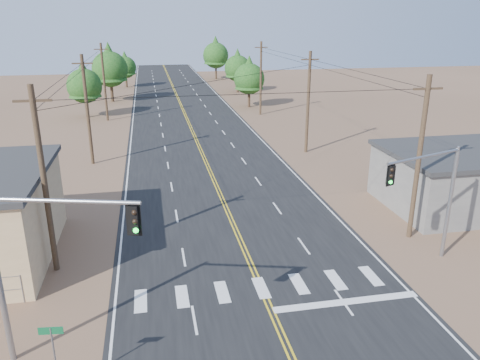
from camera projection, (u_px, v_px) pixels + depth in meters
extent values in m
cube|color=black|center=(206.00, 163.00, 44.10)|extent=(15.00, 200.00, 0.02)
cylinder|color=gray|center=(22.00, 289.00, 22.29)|extent=(0.06, 0.06, 1.50)
cylinder|color=#4C3826|center=(44.00, 183.00, 23.86)|extent=(0.30, 0.30, 10.00)
cube|color=#4C3826|center=(32.00, 101.00, 22.49)|extent=(1.80, 0.12, 0.12)
cylinder|color=#4C3826|center=(87.00, 111.00, 42.40)|extent=(0.30, 0.30, 10.00)
cube|color=#4C3826|center=(82.00, 63.00, 41.02)|extent=(1.80, 0.12, 0.12)
cylinder|color=#4C3826|center=(104.00, 83.00, 60.94)|extent=(0.30, 0.30, 10.00)
cube|color=#4C3826|center=(101.00, 49.00, 59.56)|extent=(1.80, 0.12, 0.12)
cylinder|color=#4C3826|center=(419.00, 160.00, 27.69)|extent=(0.30, 0.30, 10.00)
cube|color=#4C3826|center=(428.00, 89.00, 26.32)|extent=(1.80, 0.12, 0.12)
cylinder|color=#4C3826|center=(308.00, 103.00, 46.23)|extent=(0.30, 0.30, 10.00)
cube|color=#4C3826|center=(310.00, 59.00, 44.86)|extent=(1.80, 0.12, 0.12)
cylinder|color=#4C3826|center=(261.00, 79.00, 64.77)|extent=(0.30, 0.30, 10.00)
cube|color=#4C3826|center=(261.00, 47.00, 63.39)|extent=(1.80, 0.12, 0.12)
cylinder|color=gray|center=(61.00, 201.00, 16.34)|extent=(5.54, 1.65, 0.16)
cube|color=black|center=(134.00, 220.00, 16.37)|extent=(0.41, 0.37, 1.07)
sphere|color=black|center=(134.00, 212.00, 16.11)|extent=(0.19, 0.19, 0.19)
sphere|color=black|center=(135.00, 222.00, 16.22)|extent=(0.19, 0.19, 0.19)
sphere|color=#0CE533|center=(136.00, 230.00, 16.33)|extent=(0.19, 0.19, 0.19)
cylinder|color=gray|center=(449.00, 206.00, 25.91)|extent=(0.21, 0.21, 6.25)
cylinder|color=gray|center=(458.00, 151.00, 24.88)|extent=(0.16, 0.16, 0.54)
cylinder|color=gray|center=(425.00, 157.00, 23.61)|extent=(4.99, 1.85, 0.14)
cube|color=black|center=(391.00, 175.00, 22.68)|extent=(0.38, 0.36, 0.98)
sphere|color=black|center=(392.00, 170.00, 22.43)|extent=(0.18, 0.18, 0.18)
sphere|color=black|center=(391.00, 176.00, 22.53)|extent=(0.18, 0.18, 0.18)
sphere|color=#0CE533|center=(391.00, 182.00, 22.63)|extent=(0.18, 0.18, 0.18)
cube|color=#0C582E|center=(51.00, 331.00, 16.18)|extent=(0.85, 0.13, 0.28)
cylinder|color=#3F2D1E|center=(87.00, 107.00, 64.16)|extent=(0.41, 0.41, 2.79)
cone|color=#134413|center=(84.00, 78.00, 62.89)|extent=(4.34, 4.34, 4.96)
sphere|color=#134413|center=(84.00, 86.00, 63.22)|extent=(4.65, 4.65, 4.65)
cylinder|color=#3F2D1E|center=(112.00, 91.00, 76.17)|extent=(0.48, 0.48, 3.40)
cone|color=#134413|center=(109.00, 61.00, 74.62)|extent=(5.30, 5.30, 6.05)
sphere|color=#134413|center=(110.00, 69.00, 75.03)|extent=(5.67, 5.67, 5.67)
cylinder|color=#3F2D1E|center=(126.00, 81.00, 92.19)|extent=(0.41, 0.41, 2.52)
cone|color=#134413|center=(125.00, 63.00, 91.04)|extent=(3.92, 3.92, 4.48)
sphere|color=#134413|center=(125.00, 67.00, 91.34)|extent=(4.20, 4.20, 4.20)
cylinder|color=#3F2D1E|center=(249.00, 98.00, 71.58)|extent=(0.39, 0.39, 2.79)
cone|color=#134413|center=(249.00, 72.00, 70.30)|extent=(4.35, 4.35, 4.97)
sphere|color=#134413|center=(249.00, 79.00, 70.63)|extent=(4.66, 4.66, 4.66)
cylinder|color=#3F2D1E|center=(238.00, 84.00, 85.84)|extent=(0.43, 0.43, 2.83)
cone|color=#134413|center=(238.00, 63.00, 84.55)|extent=(4.40, 4.40, 5.03)
sphere|color=#134413|center=(238.00, 68.00, 84.88)|extent=(4.71, 4.71, 4.71)
cylinder|color=#3F2D1E|center=(216.00, 71.00, 104.41)|extent=(0.43, 0.43, 3.37)
cone|color=#134413|center=(216.00, 50.00, 102.88)|extent=(5.24, 5.24, 5.99)
sphere|color=#134413|center=(216.00, 55.00, 103.28)|extent=(5.61, 5.61, 5.61)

